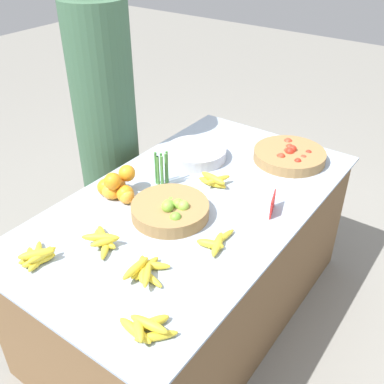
# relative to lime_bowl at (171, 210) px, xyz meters

# --- Properties ---
(ground_plane) EXTENTS (12.00, 12.00, 0.00)m
(ground_plane) POSITION_rel_lime_bowl_xyz_m (0.15, -0.01, -0.76)
(ground_plane) COLOR gray
(market_table) EXTENTS (1.73, 0.99, 0.73)m
(market_table) POSITION_rel_lime_bowl_xyz_m (0.15, -0.01, -0.40)
(market_table) COLOR brown
(market_table) RESTS_ON ground_plane
(lime_bowl) EXTENTS (0.34, 0.34, 0.10)m
(lime_bowl) POSITION_rel_lime_bowl_xyz_m (0.00, 0.00, 0.00)
(lime_bowl) COLOR olive
(lime_bowl) RESTS_ON market_table
(tomato_basket) EXTENTS (0.38, 0.38, 0.08)m
(tomato_basket) POSITION_rel_lime_bowl_xyz_m (0.77, -0.20, -0.00)
(tomato_basket) COLOR olive
(tomato_basket) RESTS_ON market_table
(orange_pile) EXTENTS (0.17, 0.20, 0.14)m
(orange_pile) POSITION_rel_lime_bowl_xyz_m (-0.03, 0.30, 0.02)
(orange_pile) COLOR orange
(orange_pile) RESTS_ON market_table
(metal_bowl) EXTENTS (0.32, 0.32, 0.06)m
(metal_bowl) POSITION_rel_lime_bowl_xyz_m (0.50, 0.21, -0.00)
(metal_bowl) COLOR #B7B7BF
(metal_bowl) RESTS_ON market_table
(price_sign) EXTENTS (0.11, 0.04, 0.09)m
(price_sign) POSITION_rel_lime_bowl_xyz_m (0.29, -0.35, 0.01)
(price_sign) COLOR red
(price_sign) RESTS_ON market_table
(veg_bundle) EXTENTS (0.08, 0.06, 0.17)m
(veg_bundle) POSITION_rel_lime_bowl_xyz_m (0.18, 0.19, 0.05)
(veg_bundle) COLOR #4C8E42
(veg_bundle) RESTS_ON market_table
(banana_bunch_middle_right) EXTENTS (0.16, 0.18, 0.06)m
(banana_bunch_middle_right) POSITION_rel_lime_bowl_xyz_m (-0.32, 0.10, -0.01)
(banana_bunch_middle_right) COLOR yellow
(banana_bunch_middle_right) RESTS_ON market_table
(banana_bunch_front_left) EXTENTS (0.15, 0.15, 0.06)m
(banana_bunch_front_left) POSITION_rel_lime_bowl_xyz_m (-0.54, 0.23, -0.01)
(banana_bunch_front_left) COLOR yellow
(banana_bunch_front_left) RESTS_ON market_table
(banana_bunch_front_center) EXTENTS (0.17, 0.20, 0.06)m
(banana_bunch_front_center) POSITION_rel_lime_bowl_xyz_m (-0.55, -0.33, -0.01)
(banana_bunch_front_center) COLOR yellow
(banana_bunch_front_center) RESTS_ON market_table
(banana_bunch_back_center) EXTENTS (0.20, 0.13, 0.04)m
(banana_bunch_back_center) POSITION_rel_lime_bowl_xyz_m (-0.05, -0.28, -0.02)
(banana_bunch_back_center) COLOR yellow
(banana_bunch_back_center) RESTS_ON market_table
(banana_bunch_middle_left) EXTENTS (0.14, 0.16, 0.06)m
(banana_bunch_middle_left) POSITION_rel_lime_bowl_xyz_m (0.32, -0.01, -0.01)
(banana_bunch_middle_left) COLOR yellow
(banana_bunch_middle_left) RESTS_ON market_table
(banana_bunch_front_right) EXTENTS (0.19, 0.18, 0.06)m
(banana_bunch_front_right) POSITION_rel_lime_bowl_xyz_m (-0.35, -0.15, -0.01)
(banana_bunch_front_right) COLOR yellow
(banana_bunch_front_right) RESTS_ON market_table
(vendor_person) EXTENTS (0.34, 0.34, 1.70)m
(vendor_person) POSITION_rel_lime_bowl_xyz_m (0.36, 0.74, 0.02)
(vendor_person) COLOR #385B42
(vendor_person) RESTS_ON ground_plane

